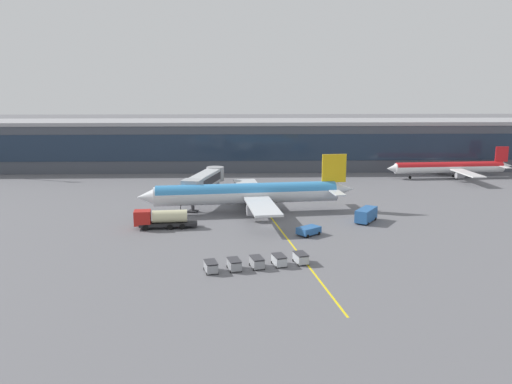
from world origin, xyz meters
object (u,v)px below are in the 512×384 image
at_px(main_airliner, 248,193).
at_px(baggage_cart_2, 257,262).
at_px(baggage_cart_0, 211,266).
at_px(baggage_cart_1, 234,264).
at_px(pushback_tug, 309,230).
at_px(commuter_jet_far, 450,167).
at_px(baggage_cart_4, 301,258).
at_px(fuel_tanker, 161,218).
at_px(baggage_cart_3, 279,260).
at_px(lavatory_truck, 366,214).

xyz_separation_m(main_airliner, baggage_cart_2, (0.64, -31.56, -3.05)).
distance_m(baggage_cart_0, baggage_cart_2, 6.40).
bearing_deg(baggage_cart_1, baggage_cart_0, -165.68).
height_order(pushback_tug, commuter_jet_far, commuter_jet_far).
xyz_separation_m(pushback_tug, baggage_cart_0, (-15.37, -17.15, -0.07)).
bearing_deg(baggage_cart_4, fuel_tanker, 139.43).
height_order(pushback_tug, baggage_cart_3, baggage_cart_3).
height_order(main_airliner, baggage_cart_3, main_airliner).
distance_m(baggage_cart_2, baggage_cart_4, 6.40).
height_order(fuel_tanker, commuter_jet_far, commuter_jet_far).
relative_size(baggage_cart_1, baggage_cart_2, 1.00).
xyz_separation_m(baggage_cart_3, baggage_cart_4, (3.10, 0.79, 0.00)).
height_order(fuel_tanker, baggage_cart_1, fuel_tanker).
distance_m(baggage_cart_2, baggage_cart_3, 3.20).
height_order(main_airliner, pushback_tug, main_airliner).
height_order(baggage_cart_2, baggage_cart_4, same).
height_order(baggage_cart_4, commuter_jet_far, commuter_jet_far).
relative_size(pushback_tug, baggage_cart_4, 1.50).
bearing_deg(baggage_cart_2, fuel_tanker, 127.83).
height_order(baggage_cart_1, baggage_cart_3, same).
relative_size(main_airliner, baggage_cart_2, 14.49).
bearing_deg(lavatory_truck, main_airliner, 160.05).
xyz_separation_m(baggage_cart_0, commuter_jet_far, (59.89, 69.97, 2.12)).
bearing_deg(commuter_jet_far, baggage_cart_3, -126.81).
bearing_deg(fuel_tanker, baggage_cart_0, -66.21).
distance_m(main_airliner, pushback_tug, 19.00).
height_order(fuel_tanker, lavatory_truck, fuel_tanker).
height_order(lavatory_truck, baggage_cart_1, lavatory_truck).
distance_m(pushback_tug, baggage_cart_3, 15.97).
bearing_deg(fuel_tanker, commuter_jet_far, 34.48).
bearing_deg(baggage_cart_3, lavatory_truck, 52.58).
bearing_deg(main_airliner, baggage_cart_0, -99.53).
bearing_deg(baggage_cart_3, baggage_cart_2, -165.68).
bearing_deg(main_airliner, baggage_cart_2, -88.84).
bearing_deg(commuter_jet_far, lavatory_truck, -126.50).
bearing_deg(pushback_tug, baggage_cart_0, -131.86).
relative_size(baggage_cart_0, baggage_cart_1, 1.00).
bearing_deg(baggage_cart_2, main_airliner, 91.16).
bearing_deg(baggage_cart_4, lavatory_truck, 56.87).
height_order(main_airliner, commuter_jet_far, main_airliner).
distance_m(fuel_tanker, baggage_cart_3, 27.48).
relative_size(main_airliner, commuter_jet_far, 1.22).
distance_m(baggage_cart_2, commuter_jet_far, 86.97).
bearing_deg(main_airliner, lavatory_truck, -19.95).
xyz_separation_m(main_airliner, lavatory_truck, (21.35, -7.75, -2.41)).
distance_m(lavatory_truck, baggage_cart_2, 31.57).
bearing_deg(baggage_cart_3, pushback_tug, 67.67).
xyz_separation_m(lavatory_truck, baggage_cart_4, (-14.51, -22.23, -0.64)).
distance_m(lavatory_truck, baggage_cart_4, 26.55).
distance_m(fuel_tanker, baggage_cart_0, 24.22).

